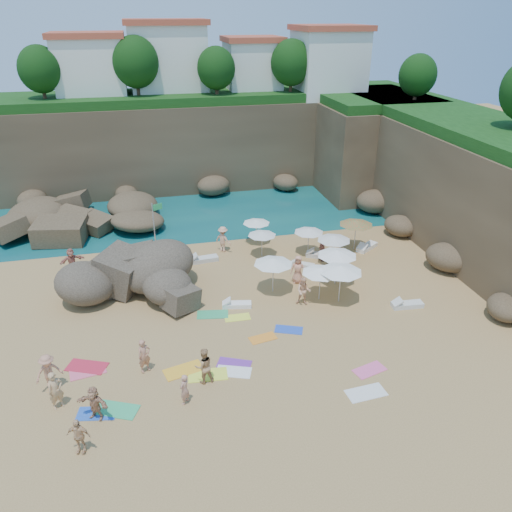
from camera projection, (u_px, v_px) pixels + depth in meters
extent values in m
plane|color=tan|center=(234.00, 313.00, 28.82)|extent=(120.00, 120.00, 0.00)
plane|color=#0C4751|center=(183.00, 168.00, 55.01)|extent=(120.00, 120.00, 0.00)
cube|color=brown|center=(206.00, 142.00, 49.28)|extent=(44.00, 8.00, 8.00)
cube|color=brown|center=(459.00, 182.00, 37.90)|extent=(8.00, 30.00, 8.00)
cube|color=brown|center=(368.00, 146.00, 47.97)|extent=(10.00, 12.00, 8.00)
cube|color=white|center=(91.00, 71.00, 45.12)|extent=(6.00, 5.00, 5.50)
cube|color=#B2472D|center=(86.00, 35.00, 43.79)|extent=(6.48, 5.40, 0.50)
cube|color=white|center=(168.00, 62.00, 47.20)|extent=(7.00, 6.00, 6.50)
cube|color=#B2472D|center=(165.00, 22.00, 45.65)|extent=(7.56, 6.48, 0.50)
cube|color=white|center=(252.00, 70.00, 48.29)|extent=(5.00, 5.00, 5.00)
cube|color=#B2472D|center=(252.00, 39.00, 47.07)|extent=(5.40, 5.40, 0.50)
cube|color=white|center=(328.00, 65.00, 47.75)|extent=(6.00, 6.00, 6.00)
cube|color=#B2472D|center=(330.00, 27.00, 46.30)|extent=(6.48, 6.48, 0.50)
sphere|color=#11380F|center=(40.00, 69.00, 42.36)|extent=(3.60, 3.60, 3.60)
sphere|color=#11380F|center=(135.00, 62.00, 43.81)|extent=(4.05, 4.05, 4.05)
sphere|color=#11380F|center=(216.00, 68.00, 44.62)|extent=(3.42, 3.42, 3.42)
sphere|color=#11380F|center=(291.00, 63.00, 45.90)|extent=(3.78, 3.78, 3.78)
sphere|color=#11380F|center=(418.00, 75.00, 41.87)|extent=(3.15, 3.15, 3.15)
cylinder|color=white|center=(1.00, 151.00, 50.01)|extent=(0.10, 0.10, 6.00)
cylinder|color=white|center=(17.00, 150.00, 50.32)|extent=(0.10, 0.10, 6.00)
cylinder|color=white|center=(33.00, 149.00, 50.63)|extent=(0.10, 0.10, 6.00)
cylinder|color=silver|center=(154.00, 229.00, 35.04)|extent=(0.08, 0.08, 3.83)
cube|color=green|center=(158.00, 207.00, 34.40)|extent=(0.63, 0.31, 0.43)
cylinder|color=silver|center=(256.00, 232.00, 37.09)|extent=(0.05, 0.05, 1.79)
cone|color=white|center=(256.00, 221.00, 36.71)|extent=(2.01, 2.01, 0.31)
cylinder|color=silver|center=(262.00, 244.00, 35.13)|extent=(0.05, 0.05, 1.79)
cone|color=silver|center=(262.00, 233.00, 34.75)|extent=(2.00, 2.00, 0.31)
cylinder|color=silver|center=(308.00, 242.00, 35.42)|extent=(0.05, 0.05, 1.87)
cone|color=silver|center=(309.00, 230.00, 35.03)|extent=(2.10, 2.10, 0.32)
cylinder|color=silver|center=(451.00, 243.00, 35.26)|extent=(0.05, 0.05, 1.79)
cone|color=silver|center=(453.00, 232.00, 34.88)|extent=(2.01, 2.01, 0.31)
cylinder|color=silver|center=(273.00, 276.00, 30.55)|extent=(0.06, 0.06, 2.15)
cone|color=white|center=(273.00, 261.00, 30.10)|extent=(2.41, 2.41, 0.37)
cylinder|color=silver|center=(355.00, 235.00, 36.01)|extent=(0.06, 0.06, 2.18)
cone|color=red|center=(356.00, 222.00, 35.55)|extent=(2.45, 2.45, 0.37)
cylinder|color=silver|center=(336.00, 268.00, 31.44)|extent=(0.07, 0.07, 2.22)
cone|color=white|center=(337.00, 253.00, 30.98)|extent=(2.50, 2.50, 0.38)
cylinder|color=silver|center=(340.00, 285.00, 29.48)|extent=(0.07, 0.07, 2.26)
cone|color=white|center=(341.00, 269.00, 29.00)|extent=(2.53, 2.53, 0.39)
cylinder|color=silver|center=(333.00, 251.00, 33.93)|extent=(0.06, 0.06, 2.03)
cone|color=silver|center=(334.00, 238.00, 33.50)|extent=(2.27, 2.27, 0.35)
cylinder|color=silver|center=(320.00, 284.00, 29.77)|extent=(0.06, 0.06, 2.01)
cone|color=white|center=(321.00, 270.00, 29.34)|extent=(2.26, 2.26, 0.34)
cube|color=silver|center=(204.00, 259.00, 34.64)|extent=(2.07, 0.89, 0.31)
cube|color=silver|center=(320.00, 255.00, 35.24)|extent=(2.01, 1.41, 0.30)
cube|color=white|center=(367.00, 247.00, 36.46)|extent=(1.97, 1.62, 0.30)
cube|color=white|center=(237.00, 305.00, 29.37)|extent=(1.78, 0.87, 0.27)
cube|color=silver|center=(303.00, 265.00, 33.98)|extent=(1.62, 1.31, 0.25)
cube|color=silver|center=(407.00, 305.00, 29.34)|extent=(1.89, 0.76, 0.29)
cube|color=blue|center=(97.00, 413.00, 21.62)|extent=(1.80, 1.14, 0.03)
cube|color=#EB5B7A|center=(88.00, 372.00, 24.11)|extent=(1.80, 1.12, 0.03)
cube|color=yellow|center=(184.00, 370.00, 24.22)|extent=(2.05, 1.37, 0.03)
cube|color=#31AD6C|center=(117.00, 410.00, 21.82)|extent=(2.10, 1.63, 0.03)
cube|color=#F0FF43|center=(208.00, 375.00, 23.90)|extent=(1.95, 1.10, 0.03)
cube|color=white|center=(234.00, 372.00, 24.11)|extent=(1.88, 1.39, 0.03)
cube|color=purple|center=(234.00, 364.00, 24.64)|extent=(1.86, 1.45, 0.03)
cube|color=red|center=(87.00, 367.00, 24.45)|extent=(2.17, 1.66, 0.03)
cube|color=blue|center=(289.00, 330.00, 27.28)|extent=(1.69, 1.28, 0.03)
cube|color=pink|center=(370.00, 370.00, 24.23)|extent=(1.76, 1.20, 0.03)
cube|color=orange|center=(263.00, 338.00, 26.58)|extent=(1.55, 0.97, 0.03)
cube|color=#2FA466|center=(213.00, 314.00, 28.64)|extent=(1.90, 1.17, 0.03)
cube|color=#F4FF43|center=(237.00, 317.00, 28.37)|extent=(1.48, 0.77, 0.03)
cube|color=white|center=(366.00, 393.00, 22.78)|extent=(1.89, 1.05, 0.03)
imported|color=tan|center=(56.00, 390.00, 21.60)|extent=(0.80, 0.73, 1.85)
imported|color=tan|center=(204.00, 366.00, 23.10)|extent=(0.98, 0.81, 1.83)
imported|color=#E2A480|center=(223.00, 239.00, 35.74)|extent=(1.25, 1.23, 1.92)
imported|color=#A05E50|center=(322.00, 250.00, 34.46)|extent=(0.41, 0.96, 1.63)
imported|color=tan|center=(298.00, 269.00, 31.66)|extent=(1.03, 0.81, 1.86)
imported|color=#B86C5C|center=(72.00, 261.00, 32.89)|extent=(1.67, 1.05, 1.74)
imported|color=tan|center=(184.00, 389.00, 21.89)|extent=(0.64, 0.67, 1.54)
imported|color=tan|center=(51.00, 385.00, 22.93)|extent=(1.84, 2.18, 0.50)
imported|color=#DCAD7D|center=(81.00, 448.00, 19.69)|extent=(1.39, 1.83, 0.39)
imported|color=tan|center=(96.00, 414.00, 21.30)|extent=(2.11, 2.15, 0.43)
imported|color=tan|center=(146.00, 368.00, 24.09)|extent=(1.39, 1.85, 0.42)
imported|color=#EAAE85|center=(303.00, 300.00, 29.50)|extent=(1.47, 1.93, 0.66)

